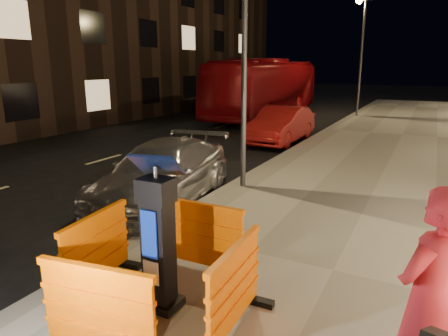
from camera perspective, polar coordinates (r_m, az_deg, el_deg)
The scene contains 14 objects.
ground_plane at distance 7.02m, azimuth -9.75°, elevation -9.80°, with size 120.00×120.00×0.00m, color black.
sidewalk at distance 5.85m, azimuth 15.27°, elevation -14.55°, with size 6.00×60.00×0.15m, color gray.
kerb at distance 6.99m, azimuth -9.77°, elevation -9.24°, with size 0.30×60.00×0.15m, color slate.
parking_kiosk at distance 4.55m, azimuth -9.41°, elevation -9.71°, with size 0.54×0.54×1.72m, color black.
barrier_front at distance 4.11m, azimuth -17.55°, elevation -19.12°, with size 1.23×0.51×0.96m, color #EA5F00.
barrier_back at distance 5.43m, azimuth -3.16°, elevation -9.83°, with size 1.23×0.51×0.96m, color #EA5F00.
barrier_kerbside at distance 5.29m, azimuth -17.67°, elevation -11.19°, with size 1.23×0.51×0.96m, color #EA5F00.
barrier_bldgside at distance 4.28m, azimuth 1.53°, elevation -16.91°, with size 1.23×0.51×0.96m, color #EA5F00.
car_silver at distance 8.73m, azimuth -8.62°, elevation -4.82°, with size 1.79×4.40×1.28m, color silver.
car_red at distance 15.43m, azimuth 8.08°, elevation 3.65°, with size 1.43×4.11×1.35m, color maroon.
bus_doubledecker at distance 23.32m, azimuth 5.98°, elevation 7.35°, with size 2.69×11.48×3.20m, color maroon.
man at distance 3.65m, azimuth 27.17°, elevation -16.40°, with size 0.68×0.45×1.87m, color #B3202D.
street_lamp_mid at distance 8.86m, azimuth 2.93°, elevation 16.33°, with size 0.12×0.12×6.00m, color #3F3F44.
street_lamp_far at distance 23.35m, azimuth 18.99°, elevation 14.43°, with size 0.12×0.12×6.00m, color #3F3F44.
Camera 1 is at (3.95, -5.05, 2.86)m, focal length 32.00 mm.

